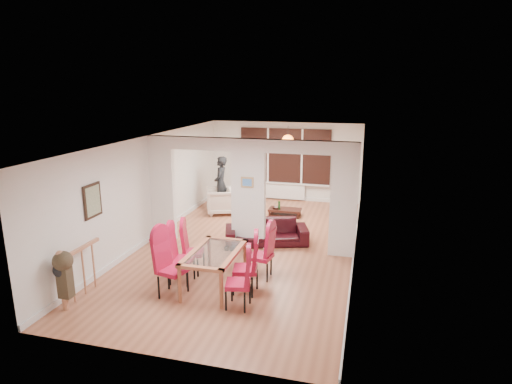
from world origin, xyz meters
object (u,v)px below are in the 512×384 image
at_px(armchair, 221,201).
at_px(dining_chair_lc, 193,249).
at_px(dining_chair_la, 173,265).
at_px(dining_chair_lb, 181,256).
at_px(bowl, 276,208).
at_px(dining_table, 215,269).
at_px(person, 221,184).
at_px(sofa, 266,232).
at_px(television, 340,213).
at_px(bottle, 279,205).
at_px(coffee_table, 285,212).
at_px(dining_chair_ra, 238,280).
at_px(dining_chair_rc, 261,252).
at_px(dining_chair_rb, 245,265).

bearing_deg(armchair, dining_chair_lc, -10.45).
distance_m(dining_chair_la, dining_chair_lc, 1.02).
xyz_separation_m(dining_chair_lb, bowl, (0.87, 4.77, -0.30)).
height_order(dining_table, person, person).
bearing_deg(bowl, dining_table, -92.08).
bearing_deg(bowl, sofa, -83.94).
relative_size(dining_chair_lc, person, 0.61).
height_order(dining_chair_lc, television, dining_chair_lc).
distance_m(dining_table, bottle, 4.77).
relative_size(dining_table, bowl, 6.91).
xyz_separation_m(dining_chair_lb, coffee_table, (1.11, 4.82, -0.44)).
distance_m(dining_chair_lc, dining_chair_ra, 1.73).
height_order(television, bowl, television).
xyz_separation_m(dining_chair_la, dining_chair_lb, (-0.07, 0.54, -0.04)).
bearing_deg(coffee_table, armchair, -173.61).
height_order(dining_chair_lb, television, dining_chair_lb).
height_order(dining_table, dining_chair_rc, dining_chair_rc).
relative_size(dining_chair_lc, television, 1.14).
relative_size(sofa, person, 1.19).
xyz_separation_m(sofa, person, (-2.03, 2.45, 0.55)).
height_order(dining_chair_ra, dining_chair_rb, dining_chair_rb).
relative_size(dining_chair_ra, television, 1.16).
relative_size(dining_chair_lb, dining_chair_ra, 1.05).
xyz_separation_m(dining_table, coffee_table, (0.42, 4.85, -0.26)).
xyz_separation_m(dining_chair_la, television, (2.67, 5.22, -0.33)).
bearing_deg(person, armchair, 7.87).
bearing_deg(sofa, dining_chair_la, -126.52).
bearing_deg(dining_chair_rb, sofa, 82.36).
distance_m(dining_chair_ra, bottle, 5.40).
height_order(dining_chair_lb, armchair, dining_chair_lb).
bearing_deg(dining_chair_la, dining_chair_lb, 110.77).
bearing_deg(armchair, bottle, 72.01).
bearing_deg(sofa, armchair, 114.69).
xyz_separation_m(dining_table, sofa, (0.42, 2.53, -0.07)).
xyz_separation_m(dining_table, dining_chair_rb, (0.63, -0.06, 0.19)).
bearing_deg(dining_chair_ra, dining_chair_lc, 126.56).
height_order(sofa, armchair, armchair).
bearing_deg(sofa, person, 112.00).
bearing_deg(dining_chair_rb, dining_chair_lc, 143.91).
relative_size(dining_chair_rc, television, 1.19).
distance_m(dining_chair_ra, dining_chair_rb, 0.56).
bearing_deg(armchair, dining_chair_ra, 0.31).
distance_m(dining_chair_ra, person, 6.05).
bearing_deg(sofa, bottle, 76.21).
bearing_deg(bottle, dining_chair_ra, -85.80).
bearing_deg(dining_chair_lc, television, 43.98).
distance_m(dining_chair_rb, armchair, 5.16).
xyz_separation_m(dining_chair_rb, dining_chair_rc, (0.12, 0.69, -0.01)).
relative_size(dining_chair_rb, sofa, 0.55).
xyz_separation_m(dining_chair_lc, bottle, (0.92, 4.26, -0.17)).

